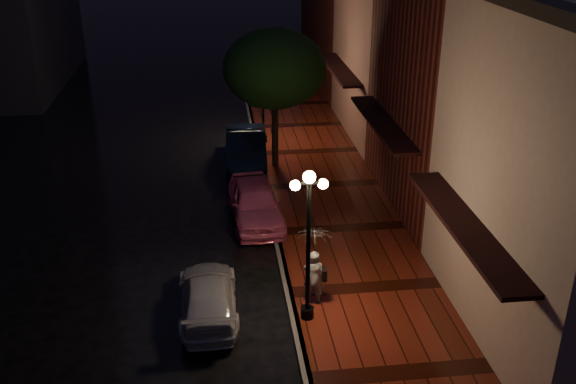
# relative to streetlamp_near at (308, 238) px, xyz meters

# --- Properties ---
(ground) EXTENTS (120.00, 120.00, 0.00)m
(ground) POSITION_rel_streetlamp_near_xyz_m (-0.35, 5.00, -2.60)
(ground) COLOR black
(ground) RESTS_ON ground
(sidewalk) EXTENTS (4.50, 60.00, 0.15)m
(sidewalk) POSITION_rel_streetlamp_near_xyz_m (1.90, 5.00, -2.53)
(sidewalk) COLOR #44160C
(sidewalk) RESTS_ON ground
(curb) EXTENTS (0.25, 60.00, 0.15)m
(curb) POSITION_rel_streetlamp_near_xyz_m (-0.35, 5.00, -2.53)
(curb) COLOR #595451
(curb) RESTS_ON ground
(storefront_mid) EXTENTS (5.00, 8.00, 11.00)m
(storefront_mid) POSITION_rel_streetlamp_near_xyz_m (6.65, 7.00, 2.90)
(storefront_mid) COLOR #511914
(storefront_mid) RESTS_ON ground
(storefront_far) EXTENTS (5.00, 8.00, 9.00)m
(storefront_far) POSITION_rel_streetlamp_near_xyz_m (6.65, 15.00, 1.90)
(storefront_far) COLOR #8C5951
(storefront_far) RESTS_ON ground
(storefront_extra) EXTENTS (5.00, 12.00, 10.00)m
(storefront_extra) POSITION_rel_streetlamp_near_xyz_m (6.65, 25.00, 2.40)
(storefront_extra) COLOR #511914
(storefront_extra) RESTS_ON ground
(streetlamp_near) EXTENTS (0.96, 0.36, 4.31)m
(streetlamp_near) POSITION_rel_streetlamp_near_xyz_m (0.00, 0.00, 0.00)
(streetlamp_near) COLOR black
(streetlamp_near) RESTS_ON sidewalk
(streetlamp_far) EXTENTS (0.96, 0.36, 4.31)m
(streetlamp_far) POSITION_rel_streetlamp_near_xyz_m (0.00, 14.00, 0.00)
(streetlamp_far) COLOR black
(streetlamp_far) RESTS_ON sidewalk
(street_tree) EXTENTS (4.16, 4.16, 5.80)m
(street_tree) POSITION_rel_streetlamp_near_xyz_m (0.26, 10.99, 1.64)
(street_tree) COLOR black
(street_tree) RESTS_ON sidewalk
(pink_car) EXTENTS (1.97, 4.37, 1.45)m
(pink_car) POSITION_rel_streetlamp_near_xyz_m (-0.95, 6.21, -1.87)
(pink_car) COLOR #DF5B8C
(pink_car) RESTS_ON ground
(navy_car) EXTENTS (1.90, 4.87, 1.58)m
(navy_car) POSITION_rel_streetlamp_near_xyz_m (-0.95, 11.50, -1.81)
(navy_car) COLOR black
(navy_car) RESTS_ON ground
(silver_car) EXTENTS (1.65, 3.94, 1.14)m
(silver_car) POSITION_rel_streetlamp_near_xyz_m (-2.66, 0.71, -2.03)
(silver_car) COLOR #B9B8C1
(silver_car) RESTS_ON ground
(woman_with_umbrella) EXTENTS (0.96, 0.97, 2.30)m
(woman_with_umbrella) POSITION_rel_streetlamp_near_xyz_m (0.28, 0.69, -0.93)
(woman_with_umbrella) COLOR white
(woman_with_umbrella) RESTS_ON sidewalk
(parking_meter) EXTENTS (0.13, 0.11, 1.19)m
(parking_meter) POSITION_rel_streetlamp_near_xyz_m (0.65, 3.68, -1.73)
(parking_meter) COLOR black
(parking_meter) RESTS_ON sidewalk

